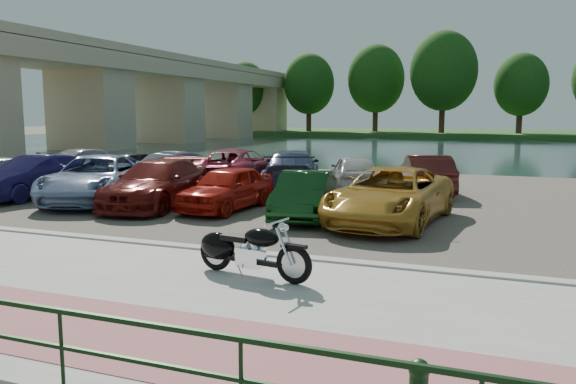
% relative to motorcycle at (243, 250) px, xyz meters
% --- Properties ---
extents(ground, '(200.00, 200.00, 0.00)m').
position_rel_motorcycle_xyz_m(ground, '(0.12, -0.52, -0.56)').
color(ground, '#595447').
rests_on(ground, ground).
extents(promenade, '(60.00, 6.00, 0.10)m').
position_rel_motorcycle_xyz_m(promenade, '(0.12, -1.52, -0.51)').
color(promenade, '#A4A29A').
rests_on(promenade, ground).
extents(pink_path, '(60.00, 2.00, 0.01)m').
position_rel_motorcycle_xyz_m(pink_path, '(0.12, -3.02, -0.46)').
color(pink_path, '#AB6061').
rests_on(pink_path, promenade).
extents(kerb, '(60.00, 0.30, 0.14)m').
position_rel_motorcycle_xyz_m(kerb, '(0.12, 1.48, -0.49)').
color(kerb, '#A4A29A').
rests_on(kerb, ground).
extents(parking_lot, '(60.00, 18.00, 0.04)m').
position_rel_motorcycle_xyz_m(parking_lot, '(0.12, 10.48, -0.54)').
color(parking_lot, '#443F37').
rests_on(parking_lot, ground).
extents(river, '(120.00, 40.00, 0.00)m').
position_rel_motorcycle_xyz_m(river, '(0.12, 39.48, -0.56)').
color(river, '#192D2B').
rests_on(river, ground).
extents(far_bank, '(120.00, 24.00, 0.60)m').
position_rel_motorcycle_xyz_m(far_bank, '(0.12, 71.48, -0.26)').
color(far_bank, '#224A1A').
rests_on(far_bank, ground).
extents(bridge, '(7.00, 56.00, 8.55)m').
position_rel_motorcycle_xyz_m(bridge, '(-27.88, 40.51, 4.96)').
color(bridge, tan).
rests_on(bridge, ground).
extents(railing, '(24.04, 0.05, 0.90)m').
position_rel_motorcycle_xyz_m(railing, '(0.12, -4.52, 0.23)').
color(railing, black).
rests_on(railing, promenade).
extents(far_trees, '(70.25, 10.68, 12.52)m').
position_rel_motorcycle_xyz_m(far_trees, '(4.48, 65.27, 6.93)').
color(far_trees, '#372114').
rests_on(far_trees, far_bank).
extents(motorcycle, '(2.32, 0.82, 1.05)m').
position_rel_motorcycle_xyz_m(motorcycle, '(0.00, 0.00, 0.00)').
color(motorcycle, black).
rests_on(motorcycle, promenade).
extents(car_1, '(1.81, 4.53, 1.47)m').
position_rel_motorcycle_xyz_m(car_1, '(-10.86, 6.21, 0.21)').
color(car_1, '#1B1646').
rests_on(car_1, parking_lot).
extents(car_2, '(4.22, 6.05, 1.53)m').
position_rel_motorcycle_xyz_m(car_2, '(-8.27, 6.26, 0.25)').
color(car_2, '#7C8EB5').
rests_on(car_2, parking_lot).
extents(car_3, '(2.69, 5.25, 1.46)m').
position_rel_motorcycle_xyz_m(car_3, '(-5.86, 6.11, 0.21)').
color(car_3, '#5E110D').
rests_on(car_3, parking_lot).
extents(car_4, '(1.83, 4.01, 1.34)m').
position_rel_motorcycle_xyz_m(car_4, '(-3.54, 6.35, 0.15)').
color(car_4, '#AF160B').
rests_on(car_4, parking_lot).
extents(car_5, '(2.01, 4.09, 1.29)m').
position_rel_motorcycle_xyz_m(car_5, '(-0.90, 5.96, 0.12)').
color(car_5, '#0F3813').
rests_on(car_5, parking_lot).
extents(car_6, '(3.03, 5.57, 1.48)m').
position_rel_motorcycle_xyz_m(car_6, '(1.48, 6.01, 0.22)').
color(car_6, '#BD892B').
rests_on(car_6, parking_lot).
extents(car_7, '(2.43, 4.78, 1.33)m').
position_rel_motorcycle_xyz_m(car_7, '(-13.46, 12.09, 0.14)').
color(car_7, '#97979F').
rests_on(car_7, parking_lot).
extents(car_8, '(1.99, 3.99, 1.31)m').
position_rel_motorcycle_xyz_m(car_8, '(-10.76, 11.76, 0.13)').
color(car_8, black).
rests_on(car_8, parking_lot).
extents(car_9, '(2.84, 4.32, 1.35)m').
position_rel_motorcycle_xyz_m(car_9, '(-8.21, 11.58, 0.15)').
color(car_9, slate).
rests_on(car_9, parking_lot).
extents(car_10, '(3.11, 5.66, 1.50)m').
position_rel_motorcycle_xyz_m(car_10, '(-5.82, 11.77, 0.23)').
color(car_10, maroon).
rests_on(car_10, parking_lot).
extents(car_11, '(3.63, 5.61, 1.51)m').
position_rel_motorcycle_xyz_m(car_11, '(-3.43, 11.70, 0.23)').
color(car_11, navy).
rests_on(car_11, parking_lot).
extents(car_12, '(3.02, 4.44, 1.40)m').
position_rel_motorcycle_xyz_m(car_12, '(-0.97, 11.88, 0.18)').
color(car_12, beige).
rests_on(car_12, parking_lot).
extents(car_13, '(2.62, 4.56, 1.42)m').
position_rel_motorcycle_xyz_m(car_13, '(1.66, 12.14, 0.19)').
color(car_13, '#4A1713').
rests_on(car_13, parking_lot).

